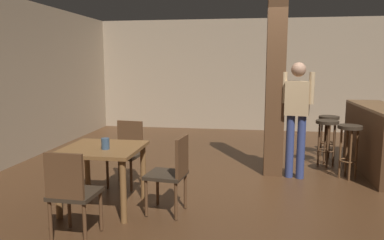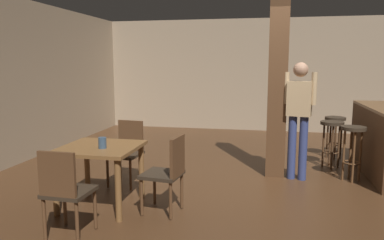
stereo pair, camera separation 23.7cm
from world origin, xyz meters
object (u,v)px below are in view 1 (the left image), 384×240
object	(u,v)px
bar_stool_near	(349,139)
bar_stool_far	(329,126)
chair_east	(172,171)
dining_table	(103,158)
chair_south	(71,191)
napkin_cup	(105,144)
standing_person	(297,112)
bar_counter	(373,138)
bar_stool_mid	(327,132)
chair_north	(127,150)

from	to	relation	value
bar_stool_near	bar_stool_far	world-z (taller)	bar_stool_near
chair_east	dining_table	bearing A→B (deg)	177.07
dining_table	chair_south	distance (m)	0.86
dining_table	napkin_cup	world-z (taller)	napkin_cup
standing_person	bar_counter	xyz separation A→B (m)	(1.23, 0.52, -0.47)
dining_table	standing_person	size ratio (longest dim) A/B	0.52
bar_stool_near	bar_stool_mid	bearing A→B (deg)	105.31
dining_table	standing_person	bearing A→B (deg)	33.61
bar_stool_far	napkin_cup	bearing A→B (deg)	-134.30
chair_south	standing_person	distance (m)	3.40
napkin_cup	standing_person	distance (m)	2.84
dining_table	bar_stool_near	bearing A→B (deg)	27.84
standing_person	chair_north	bearing A→B (deg)	-162.94
standing_person	bar_stool_near	xyz separation A→B (m)	(0.78, 0.09, -0.40)
chair_east	standing_person	bearing A→B (deg)	46.65
chair_north	bar_stool_far	size ratio (longest dim) A/B	1.18
chair_south	chair_east	distance (m)	1.15
bar_counter	chair_south	bearing A→B (deg)	-140.43
chair_north	bar_stool_far	world-z (taller)	chair_north
bar_counter	bar_stool_mid	size ratio (longest dim) A/B	2.66
bar_counter	bar_stool_far	world-z (taller)	bar_counter
bar_stool_near	bar_stool_far	size ratio (longest dim) A/B	1.07
chair_south	chair_east	world-z (taller)	same
dining_table	chair_east	world-z (taller)	chair_east
chair_south	standing_person	xyz separation A→B (m)	(2.34, 2.43, 0.50)
dining_table	bar_stool_near	size ratio (longest dim) A/B	1.10
napkin_cup	bar_stool_near	bearing A→B (deg)	29.86
bar_stool_near	standing_person	bearing A→B (deg)	-173.64
bar_stool_mid	chair_east	bearing A→B (deg)	-131.54
chair_north	bar_stool_far	bearing A→B (deg)	34.78
chair_north	bar_stool_near	bearing A→B (deg)	14.50
bar_counter	chair_north	bearing A→B (deg)	-160.85
chair_south	bar_stool_near	distance (m)	4.00
chair_north	bar_counter	distance (m)	3.81
dining_table	chair_north	size ratio (longest dim) A/B	1.00
napkin_cup	bar_stool_mid	bearing A→B (deg)	40.33
standing_person	bar_stool_mid	size ratio (longest dim) A/B	2.24
chair_south	bar_stool_near	bearing A→B (deg)	38.92
standing_person	bar_counter	bearing A→B (deg)	23.01
chair_east	standing_person	xyz separation A→B (m)	(1.53, 1.62, 0.50)
chair_south	standing_person	size ratio (longest dim) A/B	0.52
chair_south	chair_east	size ratio (longest dim) A/B	1.00
chair_north	napkin_cup	distance (m)	0.99
bar_counter	bar_stool_far	distance (m)	1.03
napkin_cup	bar_stool_near	distance (m)	3.54
chair_north	chair_east	world-z (taller)	same
napkin_cup	bar_counter	bearing A→B (deg)	31.95
bar_counter	bar_stool_near	size ratio (longest dim) A/B	2.54
dining_table	chair_south	size ratio (longest dim) A/B	1.00
napkin_cup	standing_person	bearing A→B (deg)	36.17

